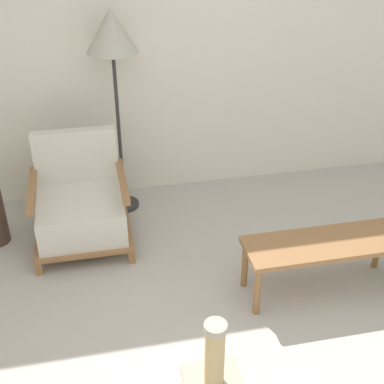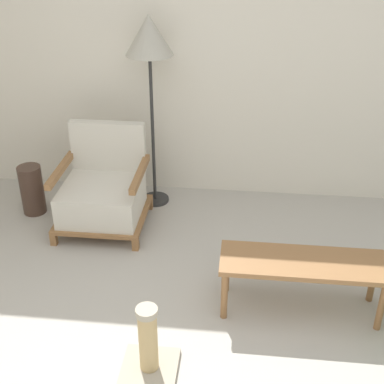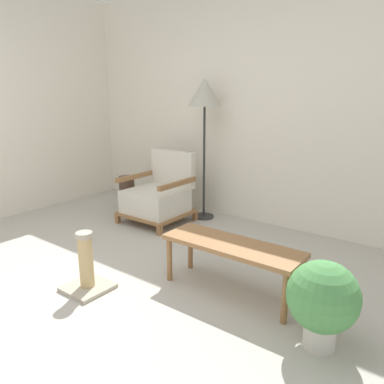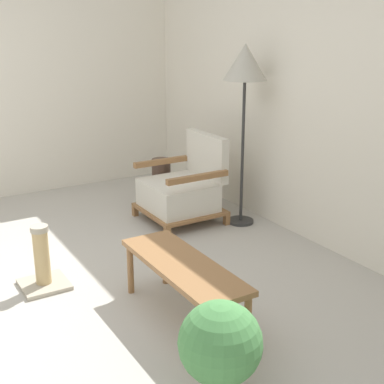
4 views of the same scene
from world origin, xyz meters
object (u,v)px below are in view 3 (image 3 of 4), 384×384
Objects in this scene: armchair at (158,196)px; floor_lamp at (205,98)px; coffee_table at (232,250)px; vase at (127,192)px; scratching_post at (87,270)px; potted_plant at (323,299)px.

armchair is 0.49× the size of floor_lamp.
coffee_table is 2.43m from vase.
floor_lamp is 3.51× the size of scratching_post.
potted_plant is at bearing -22.89° from vase.
scratching_post is at bearing -51.59° from vase.
floor_lamp reaches higher than scratching_post.
potted_plant is at bearing 13.86° from scratching_post.
coffee_table is at bearing -30.16° from armchair.
armchair is 1.24m from floor_lamp.
floor_lamp is 2.34m from scratching_post.
coffee_table is 2.28× the size of scratching_post.
scratching_post is at bearing -144.55° from coffee_table.
floor_lamp is (0.35, 0.43, 1.12)m from armchair.
floor_lamp is at bearing 132.05° from coffee_table.
armchair is 1.67m from scratching_post.
armchair is 0.68m from vase.
vase is 0.80× the size of potted_plant.
floor_lamp reaches higher than vase.
potted_plant is (0.75, -0.23, -0.03)m from coffee_table.
floor_lamp reaches higher than coffee_table.
floor_lamp is at bearing 16.71° from vase.
vase is (-1.01, -0.30, -1.20)m from floor_lamp.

